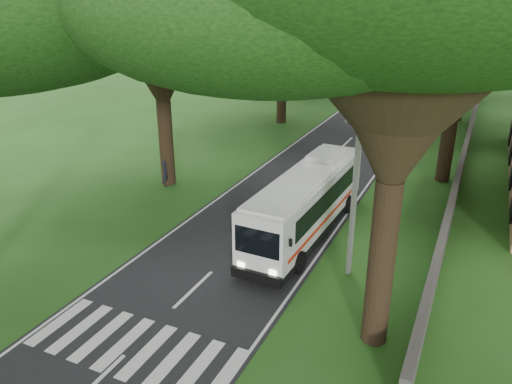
{
  "coord_description": "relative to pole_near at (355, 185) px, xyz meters",
  "views": [
    {
      "loc": [
        9.83,
        -13.0,
        11.56
      ],
      "look_at": [
        0.07,
        8.02,
        2.2
      ],
      "focal_mm": 35.0,
      "sensor_mm": 36.0,
      "label": 1
    }
  ],
  "objects": [
    {
      "name": "ground",
      "position": [
        -5.5,
        -6.0,
        -4.18
      ],
      "size": [
        140.0,
        140.0,
        0.0
      ],
      "primitive_type": "plane",
      "color": "#234D16",
      "rests_on": "ground"
    },
    {
      "name": "road",
      "position": [
        -5.5,
        19.0,
        -4.17
      ],
      "size": [
        8.0,
        120.0,
        0.04
      ],
      "primitive_type": "cube",
      "color": "black",
      "rests_on": "ground"
    },
    {
      "name": "crosswalk",
      "position": [
        -5.5,
        -8.0,
        -4.18
      ],
      "size": [
        8.0,
        3.0,
        0.01
      ],
      "primitive_type": "cube",
      "color": "silver",
      "rests_on": "ground"
    },
    {
      "name": "property_wall",
      "position": [
        3.5,
        18.0,
        -3.58
      ],
      "size": [
        0.35,
        50.0,
        1.2
      ],
      "primitive_type": "cube",
      "color": "#383533",
      "rests_on": "ground"
    },
    {
      "name": "pole_near",
      "position": [
        0.0,
        0.0,
        0.0
      ],
      "size": [
        1.6,
        0.24,
        8.0
      ],
      "color": "gray",
      "rests_on": "ground"
    },
    {
      "name": "pole_mid",
      "position": [
        0.0,
        20.0,
        0.0
      ],
      "size": [
        1.6,
        0.24,
        8.0
      ],
      "color": "gray",
      "rests_on": "ground"
    },
    {
      "name": "pole_far",
      "position": [
        0.0,
        40.0,
        0.0
      ],
      "size": [
        1.6,
        0.24,
        8.0
      ],
      "color": "gray",
      "rests_on": "ground"
    },
    {
      "name": "tree_l_mida",
      "position": [
        -13.5,
        6.0,
        6.54
      ],
      "size": [
        13.09,
        13.09,
        13.65
      ],
      "color": "black",
      "rests_on": "ground"
    },
    {
      "name": "tree_l_midb",
      "position": [
        -13.0,
        24.0,
        6.37
      ],
      "size": [
        15.15,
        15.15,
        13.85
      ],
      "color": "black",
      "rests_on": "ground"
    },
    {
      "name": "tree_r_mida",
      "position": [
        2.5,
        14.0,
        6.71
      ],
      "size": [
        12.64,
        12.64,
        13.75
      ],
      "color": "black",
      "rests_on": "ground"
    },
    {
      "name": "tree_r_far",
      "position": [
        3.0,
        50.0,
        6.37
      ],
      "size": [
        13.53,
        13.53,
        13.55
      ],
      "color": "black",
      "rests_on": "ground"
    },
    {
      "name": "coach_bus",
      "position": [
        -3.03,
        2.92,
        -2.42
      ],
      "size": [
        2.9,
        11.17,
        3.27
      ],
      "rotation": [
        0.0,
        0.0,
        -0.03
      ],
      "color": "silver",
      "rests_on": "ground"
    },
    {
      "name": "distant_car_a",
      "position": [
        -6.66,
        36.73,
        -3.51
      ],
      "size": [
        2.22,
        3.99,
        1.28
      ],
      "primitive_type": "imported",
      "rotation": [
        0.0,
        0.0,
        3.34
      ],
      "color": "silver",
      "rests_on": "road"
    },
    {
      "name": "distant_car_b",
      "position": [
        -6.3,
        46.19,
        -3.45
      ],
      "size": [
        2.29,
        4.43,
        1.39
      ],
      "primitive_type": "imported",
      "rotation": [
        0.0,
        0.0,
        0.2
      ],
      "color": "navy",
      "rests_on": "road"
    },
    {
      "name": "pedestrian",
      "position": [
        -13.38,
        5.53,
        -3.35
      ],
      "size": [
        0.51,
        0.67,
        1.66
      ],
      "primitive_type": "imported",
      "rotation": [
        0.0,
        0.0,
        1.77
      ],
      "color": "black",
      "rests_on": "ground"
    }
  ]
}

